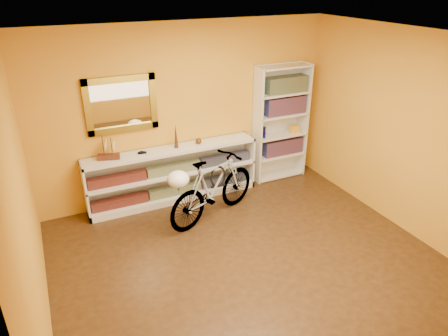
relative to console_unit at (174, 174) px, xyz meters
name	(u,v)px	position (x,y,z in m)	size (l,w,h in m)	color
floor	(248,261)	(0.32, -1.81, -0.43)	(4.50, 4.00, 0.01)	#321E0E
ceiling	(255,39)	(0.32, -1.81, 2.18)	(4.50, 4.00, 0.01)	silver
back_wall	(187,112)	(0.32, 0.19, 0.88)	(4.50, 0.01, 2.60)	orange
left_wall	(23,210)	(-1.94, -1.81, 0.88)	(0.01, 4.00, 2.60)	orange
right_wall	(405,133)	(2.57, -1.81, 0.88)	(0.01, 4.00, 2.60)	orange
gilt_mirror	(121,105)	(-0.63, 0.15, 1.12)	(0.98, 0.06, 0.78)	olive
wall_socket	(240,166)	(1.22, 0.17, -0.17)	(0.09, 0.01, 0.09)	silver
console_unit	(174,174)	(0.00, 0.00, 0.00)	(2.60, 0.35, 0.85)	silver
cd_row_lower	(175,190)	(0.00, -0.02, -0.26)	(2.50, 0.13, 0.14)	black
cd_row_upper	(174,168)	(0.00, -0.02, 0.11)	(2.50, 0.13, 0.14)	navy
model_ship	(108,147)	(-0.91, 0.00, 0.60)	(0.29, 0.11, 0.35)	#411D12
toy_car	(142,153)	(-0.44, 0.00, 0.43)	(0.00, 0.00, 0.00)	black
bronze_ornament	(176,136)	(0.07, 0.00, 0.61)	(0.06, 0.06, 0.37)	#52331C
decorative_orb	(199,141)	(0.42, 0.00, 0.47)	(0.09, 0.09, 0.09)	#52331C
bookcase	(281,123)	(1.87, 0.03, 0.52)	(0.90, 0.30, 1.90)	silver
book_row_a	(282,146)	(1.92, 0.03, 0.12)	(0.70, 0.22, 0.26)	maroon
book_row_b	(284,105)	(1.92, 0.03, 0.83)	(0.70, 0.22, 0.28)	maroon
book_row_c	(286,84)	(1.92, 0.03, 1.16)	(0.70, 0.22, 0.25)	#19525A
travel_mug	(263,132)	(1.54, 0.01, 0.43)	(0.08, 0.08, 0.18)	navy
red_tin	(271,88)	(1.67, 0.06, 1.12)	(0.13, 0.13, 0.17)	maroon
yellow_bag	(294,129)	(2.12, -0.01, 0.40)	(0.16, 0.11, 0.12)	gold
bicycle	(213,188)	(0.34, -0.72, 0.05)	(1.60, 0.41, 0.94)	silver
helmet	(178,179)	(-0.23, -0.94, 0.40)	(0.28, 0.27, 0.21)	white
u_lock	(218,176)	(0.43, -0.68, 0.19)	(0.23, 0.23, 0.03)	black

